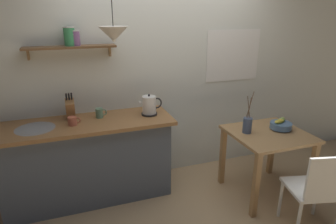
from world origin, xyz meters
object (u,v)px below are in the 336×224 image
(electric_kettle, at_px, (149,106))
(coffee_mug_spare, at_px, (100,113))
(coffee_mug_by_sink, at_px, (73,121))
(fruit_bowl, at_px, (281,125))
(knife_block, at_px, (70,109))
(twig_vase, at_px, (247,125))
(dining_table, at_px, (267,144))
(pendant_lamp, at_px, (114,34))
(dining_chair_near, at_px, (317,188))

(electric_kettle, height_order, coffee_mug_spare, electric_kettle)
(coffee_mug_by_sink, height_order, coffee_mug_spare, coffee_mug_spare)
(coffee_mug_spare, bearing_deg, fruit_bowl, -17.27)
(knife_block, relative_size, coffee_mug_by_sink, 2.36)
(twig_vase, bearing_deg, coffee_mug_by_sink, 166.92)
(fruit_bowl, bearing_deg, coffee_mug_spare, 162.73)
(twig_vase, xyz_separation_m, knife_block, (-1.80, 0.59, 0.19))
(dining_table, bearing_deg, coffee_mug_by_sink, 166.18)
(knife_block, bearing_deg, pendant_lamp, -29.53)
(dining_table, bearing_deg, dining_chair_near, -88.62)
(fruit_bowl, relative_size, coffee_mug_spare, 1.97)
(knife_block, relative_size, pendant_lamp, 0.62)
(fruit_bowl, bearing_deg, dining_table, -169.09)
(twig_vase, relative_size, coffee_mug_spare, 3.84)
(dining_chair_near, distance_m, twig_vase, 0.91)
(fruit_bowl, bearing_deg, coffee_mug_by_sink, 168.16)
(twig_vase, bearing_deg, dining_table, -19.43)
(pendant_lamp, bearing_deg, coffee_mug_spare, 127.30)
(coffee_mug_spare, distance_m, pendant_lamp, 0.88)
(coffee_mug_spare, bearing_deg, knife_block, 171.60)
(dining_table, xyz_separation_m, electric_kettle, (-1.20, 0.55, 0.41))
(knife_block, height_order, pendant_lamp, pendant_lamp)
(dining_chair_near, relative_size, knife_block, 2.88)
(coffee_mug_spare, xyz_separation_m, pendant_lamp, (0.17, -0.22, 0.84))
(knife_block, xyz_separation_m, coffee_mug_spare, (0.29, -0.04, -0.07))
(pendant_lamp, bearing_deg, twig_vase, -13.97)
(fruit_bowl, relative_size, electric_kettle, 0.91)
(fruit_bowl, xyz_separation_m, coffee_mug_spare, (-1.92, 0.60, 0.17))
(twig_vase, height_order, electric_kettle, twig_vase)
(fruit_bowl, height_order, knife_block, knife_block)
(coffee_mug_spare, relative_size, pendant_lamp, 0.25)
(electric_kettle, bearing_deg, dining_chair_near, -46.00)
(fruit_bowl, relative_size, twig_vase, 0.51)
(dining_table, relative_size, electric_kettle, 3.11)
(electric_kettle, distance_m, coffee_mug_spare, 0.55)
(twig_vase, bearing_deg, fruit_bowl, -6.30)
(electric_kettle, distance_m, coffee_mug_by_sink, 0.83)
(dining_table, relative_size, twig_vase, 1.76)
(coffee_mug_spare, bearing_deg, twig_vase, -20.07)
(dining_chair_near, xyz_separation_m, fruit_bowl, (0.17, 0.75, 0.32))
(dining_chair_near, xyz_separation_m, coffee_mug_by_sink, (-2.04, 1.21, 0.48))
(electric_kettle, relative_size, coffee_mug_by_sink, 2.06)
(dining_table, relative_size, pendant_lamp, 1.68)
(knife_block, height_order, coffee_mug_by_sink, knife_block)
(twig_vase, distance_m, coffee_mug_by_sink, 1.85)
(knife_block, bearing_deg, fruit_bowl, -16.12)
(coffee_mug_by_sink, bearing_deg, twig_vase, -13.08)
(twig_vase, xyz_separation_m, pendant_lamp, (-1.34, 0.33, 0.97))
(fruit_bowl, xyz_separation_m, pendant_lamp, (-1.75, 0.38, 1.01))
(fruit_bowl, distance_m, coffee_mug_spare, 2.02)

